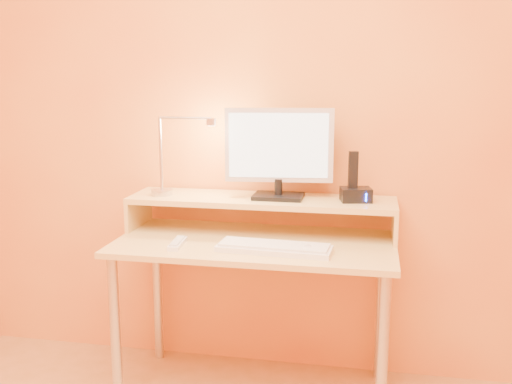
% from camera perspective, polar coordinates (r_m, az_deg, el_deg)
% --- Properties ---
extents(wall_back, '(3.00, 0.04, 2.50)m').
position_cam_1_polar(wall_back, '(2.77, 1.20, 7.68)').
color(wall_back, '#EDA245').
rests_on(wall_back, floor).
extents(desk_leg_fl, '(0.04, 0.04, 0.69)m').
position_cam_1_polar(desk_leg_fl, '(2.62, -13.45, -13.33)').
color(desk_leg_fl, silver).
rests_on(desk_leg_fl, floor).
extents(desk_leg_fr, '(0.04, 0.04, 0.69)m').
position_cam_1_polar(desk_leg_fr, '(2.41, 12.13, -15.53)').
color(desk_leg_fr, silver).
rests_on(desk_leg_fr, floor).
extents(desk_leg_bl, '(0.04, 0.04, 0.69)m').
position_cam_1_polar(desk_leg_bl, '(3.04, -9.52, -9.61)').
color(desk_leg_bl, silver).
rests_on(desk_leg_bl, floor).
extents(desk_leg_br, '(0.04, 0.04, 0.69)m').
position_cam_1_polar(desk_leg_br, '(2.86, 11.99, -11.05)').
color(desk_leg_br, silver).
rests_on(desk_leg_br, floor).
extents(desk_lower, '(1.20, 0.60, 0.02)m').
position_cam_1_polar(desk_lower, '(2.55, -0.09, -5.01)').
color(desk_lower, tan).
rests_on(desk_lower, floor).
extents(shelf_riser_left, '(0.02, 0.30, 0.14)m').
position_cam_1_polar(shelf_riser_left, '(2.84, -11.28, -1.89)').
color(shelf_riser_left, tan).
rests_on(shelf_riser_left, desk_lower).
extents(shelf_riser_right, '(0.02, 0.30, 0.14)m').
position_cam_1_polar(shelf_riser_right, '(2.63, 13.29, -3.01)').
color(shelf_riser_right, tan).
rests_on(shelf_riser_right, desk_lower).
extents(desk_shelf, '(1.20, 0.30, 0.02)m').
position_cam_1_polar(desk_shelf, '(2.66, 0.53, -0.81)').
color(desk_shelf, tan).
rests_on(desk_shelf, desk_lower).
extents(monitor_foot, '(0.22, 0.16, 0.02)m').
position_cam_1_polar(monitor_foot, '(2.64, 2.18, -0.42)').
color(monitor_foot, black).
rests_on(monitor_foot, desk_shelf).
extents(monitor_neck, '(0.04, 0.04, 0.07)m').
position_cam_1_polar(monitor_neck, '(2.63, 2.18, 0.52)').
color(monitor_neck, black).
rests_on(monitor_neck, monitor_foot).
extents(monitor_panel, '(0.48, 0.09, 0.33)m').
position_cam_1_polar(monitor_panel, '(2.61, 2.25, 4.55)').
color(monitor_panel, silver).
rests_on(monitor_panel, monitor_neck).
extents(monitor_back, '(0.43, 0.06, 0.28)m').
position_cam_1_polar(monitor_back, '(2.63, 2.33, 4.61)').
color(monitor_back, black).
rests_on(monitor_back, monitor_panel).
extents(monitor_screen, '(0.43, 0.06, 0.28)m').
position_cam_1_polar(monitor_screen, '(2.59, 2.18, 4.51)').
color(monitor_screen, '#C1E5F9').
rests_on(monitor_screen, monitor_panel).
extents(lamp_base, '(0.10, 0.10, 0.02)m').
position_cam_1_polar(lamp_base, '(2.74, -9.09, -0.03)').
color(lamp_base, silver).
rests_on(lamp_base, desk_shelf).
extents(lamp_post, '(0.01, 0.01, 0.33)m').
position_cam_1_polar(lamp_post, '(2.71, -9.21, 3.65)').
color(lamp_post, silver).
rests_on(lamp_post, lamp_base).
extents(lamp_arm, '(0.24, 0.01, 0.01)m').
position_cam_1_polar(lamp_arm, '(2.66, -6.87, 7.13)').
color(lamp_arm, silver).
rests_on(lamp_arm, lamp_post).
extents(lamp_head, '(0.04, 0.04, 0.03)m').
position_cam_1_polar(lamp_head, '(2.63, -4.35, 6.80)').
color(lamp_head, silver).
rests_on(lamp_head, lamp_arm).
extents(lamp_bulb, '(0.03, 0.03, 0.00)m').
position_cam_1_polar(lamp_bulb, '(2.63, -4.35, 6.45)').
color(lamp_bulb, '#FFEAC6').
rests_on(lamp_bulb, lamp_head).
extents(phone_dock, '(0.15, 0.12, 0.06)m').
position_cam_1_polar(phone_dock, '(2.60, 9.65, -0.25)').
color(phone_dock, black).
rests_on(phone_dock, desk_shelf).
extents(phone_handset, '(0.04, 0.03, 0.16)m').
position_cam_1_polar(phone_handset, '(2.59, 9.39, 2.15)').
color(phone_handset, black).
rests_on(phone_handset, phone_dock).
extents(phone_led, '(0.01, 0.00, 0.04)m').
position_cam_1_polar(phone_led, '(2.55, 10.62, -0.52)').
color(phone_led, blue).
rests_on(phone_led, phone_dock).
extents(keyboard, '(0.47, 0.18, 0.02)m').
position_cam_1_polar(keyboard, '(2.40, 1.76, -5.51)').
color(keyboard, white).
rests_on(keyboard, desk_lower).
extents(mouse, '(0.06, 0.11, 0.04)m').
position_cam_1_polar(mouse, '(2.36, 5.00, -5.64)').
color(mouse, white).
rests_on(mouse, desk_lower).
extents(remote_control, '(0.06, 0.17, 0.02)m').
position_cam_1_polar(remote_control, '(2.50, -7.62, -4.98)').
color(remote_control, white).
rests_on(remote_control, desk_lower).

